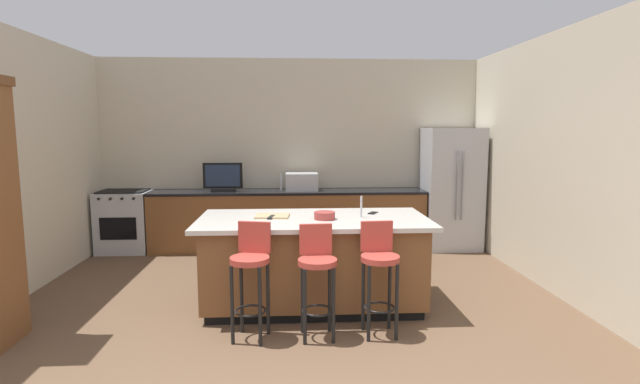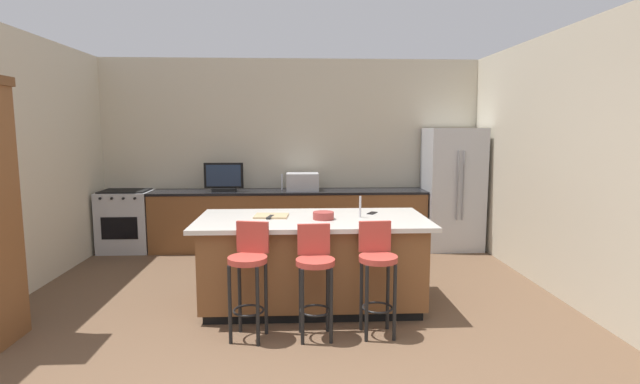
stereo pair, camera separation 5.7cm
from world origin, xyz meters
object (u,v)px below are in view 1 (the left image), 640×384
bar_stool_right (379,268)px  refrigerator (451,189)px  bar_stool_left (251,270)px  tv_remote (271,217)px  cell_phone (373,213)px  tv_monitor (223,178)px  range_oven (125,221)px  cutting_board (272,216)px  kitchen_island (314,261)px  bar_stool_center (317,271)px  microwave (302,182)px

bar_stool_right → refrigerator: bearing=58.5°
bar_stool_left → tv_remote: (0.15, 0.76, 0.32)m
cell_phone → tv_monitor: bearing=160.2°
range_oven → cutting_board: 3.30m
bar_stool_left → cutting_board: bar_stool_left is taller
kitchen_island → bar_stool_center: bar_stool_center is taller
bar_stool_right → cell_phone: (0.10, 0.95, 0.32)m
range_oven → tv_remote: 3.35m
kitchen_island → bar_stool_left: (-0.58, -0.75, 0.14)m
microwave → cutting_board: (-0.35, -2.33, -0.10)m
tv_monitor → cutting_board: 2.43m
tv_remote → bar_stool_left: bearing=-89.3°
refrigerator → bar_stool_right: refrigerator is taller
refrigerator → cutting_board: 3.48m
microwave → tv_monitor: bearing=-177.5°
refrigerator → tv_remote: 3.54m
tv_monitor → cell_phone: (1.89, -2.13, -0.17)m
range_oven → kitchen_island: bearing=-41.6°
bar_stool_center → cutting_board: size_ratio=2.92×
bar_stool_left → tv_remote: size_ratio=5.98×
range_oven → bar_stool_center: bar_stool_center is taller
microwave → bar_stool_left: size_ratio=0.47×
bar_stool_left → kitchen_island: bearing=65.5°
kitchen_island → tv_monitor: bearing=117.7°
refrigerator → cell_phone: (-1.56, -2.13, 0.01)m
tv_monitor → tv_remote: 2.50m
bar_stool_left → bar_stool_center: size_ratio=1.03×
refrigerator → tv_monitor: size_ratio=3.18×
bar_stool_right → tv_remote: size_ratio=5.91×
bar_stool_right → range_oven: bearing=132.9°
range_oven → tv_monitor: 1.61m
bar_stool_right → bar_stool_left: bearing=178.0°
bar_stool_left → bar_stool_right: bearing=14.2°
range_oven → cell_phone: bearing=-33.0°
range_oven → bar_stool_right: size_ratio=0.92×
range_oven → cutting_board: size_ratio=2.71×
tv_remote → cutting_board: tv_remote is taller
tv_monitor → bar_stool_right: tv_monitor is taller
kitchen_island → bar_stool_center: bearing=-90.1°
kitchen_island → refrigerator: refrigerator is taller
microwave → tv_remote: 2.44m
refrigerator → bar_stool_left: bearing=-131.9°
bar_stool_right → cutting_board: 1.30m
tv_monitor → bar_stool_center: (1.24, -3.12, -0.50)m
kitchen_island → refrigerator: 3.26m
bar_stool_center → refrigerator: bearing=51.3°
bar_stool_right → cell_phone: bearing=80.8°
bar_stool_center → bar_stool_right: bar_stool_right is taller
kitchen_island → bar_stool_center: 0.77m
bar_stool_right → tv_remote: 1.26m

